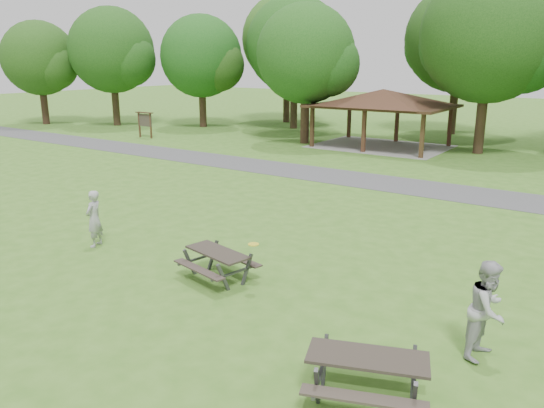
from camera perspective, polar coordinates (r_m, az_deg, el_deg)
The scene contains 17 objects.
ground at distance 14.47m, azimuth -12.45°, elevation -7.83°, with size 160.00×160.00×0.00m, color #3C6D1F.
asphalt_path at distance 25.61m, azimuth 10.92°, elevation 2.40°, with size 120.00×3.20×0.02m, color #454548.
pavilion at distance 35.85m, azimuth 11.84°, elevation 10.90°, with size 8.60×7.01×3.76m.
notice_board at distance 40.48m, azimuth -13.53°, elevation 8.78°, with size 1.60×0.30×1.88m.
tree_row_a at distance 48.89m, azimuth -16.76°, elevation 15.30°, with size 7.56×7.20×9.97m.
tree_row_b at distance 46.24m, azimuth -7.53°, elevation 15.23°, with size 7.14×6.80×9.28m.
tree_row_c at distance 44.83m, azimuth 2.55°, elevation 16.46°, with size 8.19×7.80×10.67m.
tree_row_d at distance 36.67m, azimuth 3.79°, elevation 15.51°, with size 6.93×6.60×9.27m.
tree_row_e at distance 34.88m, azimuth 22.51°, elevation 16.12°, with size 8.40×8.00×11.02m.
tree_deep_a at distance 49.41m, azimuth 1.73°, elevation 17.04°, with size 8.40×8.00×11.38m.
tree_deep_b at distance 43.62m, azimuth 19.61°, elevation 16.12°, with size 8.40×8.00×11.13m.
tree_flank_left at distance 51.99m, azimuth -23.66°, elevation 13.96°, with size 6.72×6.40×8.93m.
picnic_table_middle at distance 13.94m, azimuth -5.87°, elevation -5.80°, with size 2.13×1.85×0.81m.
picnic_table_far at distance 9.38m, azimuth 10.20°, elevation -16.83°, with size 2.44×2.20×0.87m.
frisbee_in_flight at distance 12.99m, azimuth -2.01°, elevation -4.35°, with size 0.29×0.29×0.02m.
frisbee_thrower at distance 17.12m, azimuth -18.59°, elevation -1.51°, with size 0.64×0.42×1.77m, color #9D9DA0.
frisbee_catcher at distance 11.09m, azimuth 22.21°, elevation -10.49°, with size 0.95×0.74×1.96m, color #AAAAAC.
Camera 1 is at (9.91, -8.95, 5.59)m, focal length 35.00 mm.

